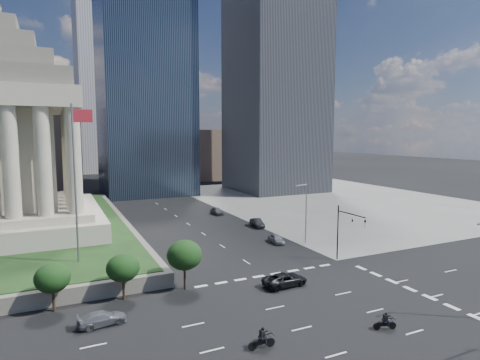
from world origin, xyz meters
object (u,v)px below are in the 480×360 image
parked_sedan_far (217,211)px  motorcycle_lead (385,321)px  suv_grey (102,318)px  motorcycle_trail (262,338)px  flagpole (76,175)px  traffic_signal_ne (346,227)px  parked_sedan_near (277,239)px  street_lamp_north (305,210)px  parked_sedan_mid (257,223)px  pickup_truck (285,280)px

parked_sedan_far → motorcycle_lead: bearing=-97.2°
suv_grey → parked_sedan_far: 53.98m
parked_sedan_far → motorcycle_trail: size_ratio=1.86×
flagpole → traffic_signal_ne: size_ratio=2.50×
parked_sedan_near → suv_grey: bearing=-141.0°
flagpole → motorcycle_lead: (24.71, -27.42, -12.28)m
motorcycle_trail → flagpole: bearing=118.6°
street_lamp_north → suv_grey: size_ratio=2.19×
parked_sedan_far → parked_sedan_near: bearing=-91.0°
parked_sedan_near → parked_sedan_far: 26.75m
traffic_signal_ne → motorcycle_lead: size_ratio=3.59×
suv_grey → parked_sedan_mid: 44.16m
pickup_truck → parked_sedan_far: 44.71m
pickup_truck → suv_grey: pickup_truck is taller
traffic_signal_ne → parked_sedan_far: bearing=95.0°
parked_sedan_near → parked_sedan_far: size_ratio=0.90×
parked_sedan_far → suv_grey: bearing=-124.6°
motorcycle_trail → parked_sedan_mid: bearing=64.9°
parked_sedan_mid → parked_sedan_far: size_ratio=1.03×
suv_grey → motorcycle_lead: bearing=-123.0°
pickup_truck → motorcycle_trail: size_ratio=2.24×
traffic_signal_ne → street_lamp_north: street_lamp_north is taller
street_lamp_north → motorcycle_trail: 35.03m
motorcycle_lead → parked_sedan_mid: bearing=97.8°
parked_sedan_far → motorcycle_trail: (-18.08, -55.19, 0.14)m
pickup_truck → parked_sedan_mid: parked_sedan_mid is taller
parked_sedan_near → motorcycle_trail: bearing=-114.9°
traffic_signal_ne → pickup_truck: (-12.30, -3.85, -4.47)m
street_lamp_north → suv_grey: 38.18m
traffic_signal_ne → motorcycle_trail: traffic_signal_ne is taller
parked_sedan_far → motorcycle_trail: 58.08m
traffic_signal_ne → parked_sedan_mid: traffic_signal_ne is taller
parked_sedan_mid → traffic_signal_ne: bearing=-79.7°
street_lamp_north → motorcycle_trail: street_lamp_north is taller
suv_grey → motorcycle_lead: size_ratio=2.05×
flagpole → parked_sedan_mid: bearing=23.9°
traffic_signal_ne → motorcycle_lead: 20.12m
street_lamp_north → parked_sedan_mid: street_lamp_north is taller
traffic_signal_ne → parked_sedan_far: size_ratio=1.72×
traffic_signal_ne → suv_grey: bearing=-171.5°
parked_sedan_far → street_lamp_north: bearing=-82.5°
motorcycle_lead → motorcycle_trail: (-11.96, 1.91, 0.10)m
traffic_signal_ne → parked_sedan_mid: bearing=92.3°
parked_sedan_mid → motorcycle_trail: (-20.58, -40.28, 0.14)m
motorcycle_lead → parked_sedan_near: bearing=98.0°
traffic_signal_ne → parked_sedan_mid: size_ratio=1.67×
flagpole → parked_sedan_far: 44.54m
street_lamp_north → pickup_truck: bearing=-130.9°
suv_grey → parked_sedan_mid: parked_sedan_mid is taller
traffic_signal_ne → motorcycle_lead: (-9.62, -17.11, -4.42)m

